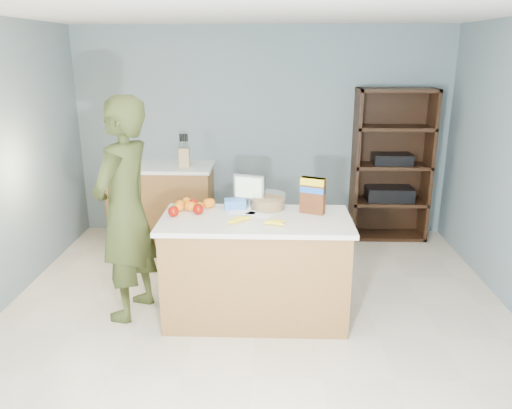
{
  "coord_description": "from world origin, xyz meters",
  "views": [
    {
      "loc": [
        0.13,
        -3.56,
        2.21
      ],
      "look_at": [
        0.0,
        0.35,
        1.0
      ],
      "focal_mm": 35.0,
      "sensor_mm": 36.0,
      "label": 1
    }
  ],
  "objects_px": {
    "person": "(125,210)",
    "shelving_unit": "(390,167)",
    "counter_peninsula": "(256,272)",
    "tv": "(249,189)",
    "cereal_box": "(313,193)"
  },
  "relations": [
    {
      "from": "shelving_unit",
      "to": "cereal_box",
      "type": "relative_size",
      "value": 5.88
    },
    {
      "from": "person",
      "to": "cereal_box",
      "type": "height_order",
      "value": "person"
    },
    {
      "from": "person",
      "to": "tv",
      "type": "xyz_separation_m",
      "value": [
        1.02,
        0.28,
        0.12
      ]
    },
    {
      "from": "shelving_unit",
      "to": "cereal_box",
      "type": "distance_m",
      "value": 2.2
    },
    {
      "from": "tv",
      "to": "cereal_box",
      "type": "bearing_deg",
      "value": -18.14
    },
    {
      "from": "person",
      "to": "tv",
      "type": "relative_size",
      "value": 6.68
    },
    {
      "from": "cereal_box",
      "to": "person",
      "type": "bearing_deg",
      "value": -176.12
    },
    {
      "from": "person",
      "to": "shelving_unit",
      "type": "bearing_deg",
      "value": 143.24
    },
    {
      "from": "person",
      "to": "cereal_box",
      "type": "distance_m",
      "value": 1.57
    },
    {
      "from": "shelving_unit",
      "to": "counter_peninsula",
      "type": "bearing_deg",
      "value": -127.11
    },
    {
      "from": "person",
      "to": "cereal_box",
      "type": "relative_size",
      "value": 6.15
    },
    {
      "from": "tv",
      "to": "person",
      "type": "bearing_deg",
      "value": -164.54
    },
    {
      "from": "counter_peninsula",
      "to": "person",
      "type": "relative_size",
      "value": 0.83
    },
    {
      "from": "person",
      "to": "cereal_box",
      "type": "bearing_deg",
      "value": 109.78
    },
    {
      "from": "counter_peninsula",
      "to": "tv",
      "type": "bearing_deg",
      "value": 101.98
    }
  ]
}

